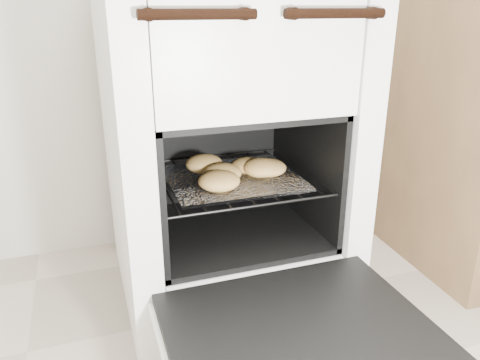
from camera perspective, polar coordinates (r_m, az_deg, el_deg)
name	(u,v)px	position (r m, az deg, el deg)	size (l,w,h in m)	color
stove	(223,146)	(1.30, -2.10, 4.21)	(0.60, 0.67, 0.92)	white
oven_door	(298,333)	(0.99, 7.13, -18.03)	(0.54, 0.42, 0.04)	black
oven_rack	(230,178)	(1.26, -1.18, 0.28)	(0.44, 0.42, 0.01)	black
foil_sheet	(233,178)	(1.24, -0.90, 0.24)	(0.34, 0.30, 0.01)	white
baked_rolls	(235,170)	(1.22, -0.56, 1.26)	(0.29, 0.27, 0.05)	#E3AA5B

